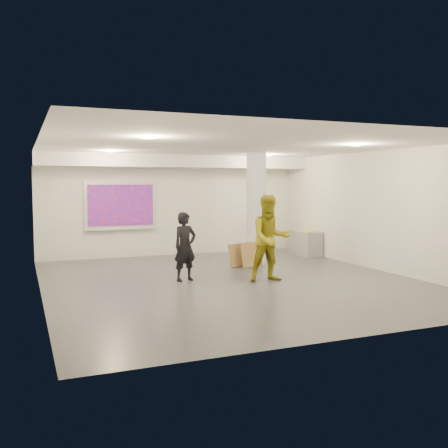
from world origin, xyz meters
name	(u,v)px	position (x,y,z in m)	size (l,w,h in m)	color
floor	(231,281)	(0.00, 0.00, 0.00)	(8.00, 9.00, 0.01)	#3B3E43
ceiling	(231,146)	(0.00, 0.00, 3.00)	(8.00, 9.00, 0.01)	white
wall_back	(173,206)	(0.00, 4.50, 1.50)	(8.00, 0.01, 3.00)	silver
wall_front	(358,232)	(0.00, -4.50, 1.50)	(8.00, 0.01, 3.00)	silver
wall_left	(39,219)	(-4.00, 0.00, 1.50)	(0.01, 9.00, 3.00)	silver
wall_right	(376,210)	(4.00, 0.00, 1.50)	(0.01, 9.00, 3.00)	silver
soffit_band	(178,162)	(0.00, 3.95, 2.82)	(8.00, 1.10, 0.36)	silver
downlight_nw	(110,151)	(-2.20, 2.50, 2.98)	(0.22, 0.22, 0.02)	#F8E88C
downlight_ne	(268,155)	(2.20, 2.50, 2.98)	(0.22, 0.22, 0.02)	#F8E88C
downlight_sw	(149,138)	(-2.20, -1.50, 2.98)	(0.22, 0.22, 0.02)	#F8E88C
downlight_se	(356,145)	(2.20, -1.50, 2.98)	(0.22, 0.22, 0.02)	#F8E88C
column	(256,209)	(1.50, 1.80, 1.50)	(0.52, 0.52, 3.00)	silver
projection_screen	(121,206)	(-1.60, 4.45, 1.53)	(2.10, 0.13, 1.42)	silver
credenza	(305,243)	(3.72, 2.93, 0.37)	(0.53, 1.27, 0.74)	gray
papers_stack	(307,231)	(3.75, 2.88, 0.75)	(0.23, 0.30, 0.02)	white
postit_pad	(309,231)	(3.75, 2.75, 0.75)	(0.23, 0.31, 0.03)	#C9E30D
cardboard_back	(252,255)	(1.22, 1.48, 0.33)	(0.60, 0.05, 0.66)	olive
cardboard_front	(238,255)	(0.96, 1.73, 0.30)	(0.55, 0.06, 0.61)	olive
woman	(185,247)	(-0.94, 0.40, 0.77)	(0.56, 0.37, 1.54)	black
man	(270,238)	(0.79, -0.36, 0.96)	(0.94, 0.73, 1.93)	#998C17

